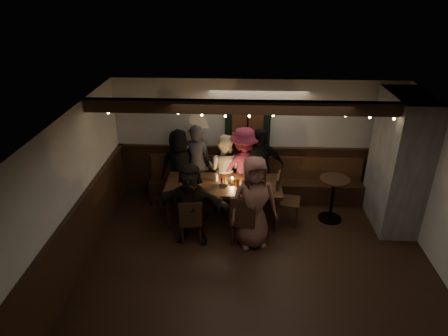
{
  "coord_description": "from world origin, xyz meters",
  "views": [
    {
      "loc": [
        -0.32,
        -5.43,
        4.52
      ],
      "look_at": [
        -0.65,
        1.6,
        1.05
      ],
      "focal_mm": 32.0,
      "sensor_mm": 36.0,
      "label": 1
    }
  ],
  "objects_px": {
    "person_c": "(225,169)",
    "person_e": "(260,167)",
    "chair_end": "(283,196)",
    "person_d": "(244,167)",
    "dining_table": "(223,187)",
    "person_a": "(180,167)",
    "person_f": "(191,204)",
    "chair_near_right": "(244,218)",
    "chair_near_left": "(191,219)",
    "person_b": "(197,163)",
    "person_g": "(254,203)",
    "high_top": "(333,194)"
  },
  "relations": [
    {
      "from": "chair_near_left",
      "to": "person_a",
      "type": "relative_size",
      "value": 0.55
    },
    {
      "from": "dining_table",
      "to": "person_e",
      "type": "xyz_separation_m",
      "value": [
        0.74,
        0.66,
        0.12
      ]
    },
    {
      "from": "chair_end",
      "to": "person_a",
      "type": "xyz_separation_m",
      "value": [
        -2.13,
        0.74,
        0.23
      ]
    },
    {
      "from": "dining_table",
      "to": "person_b",
      "type": "height_order",
      "value": "person_b"
    },
    {
      "from": "dining_table",
      "to": "high_top",
      "type": "height_order",
      "value": "dining_table"
    },
    {
      "from": "person_b",
      "to": "person_c",
      "type": "height_order",
      "value": "person_b"
    },
    {
      "from": "dining_table",
      "to": "high_top",
      "type": "bearing_deg",
      "value": 2.55
    },
    {
      "from": "person_b",
      "to": "person_e",
      "type": "bearing_deg",
      "value": 172.91
    },
    {
      "from": "person_e",
      "to": "person_f",
      "type": "relative_size",
      "value": 1.1
    },
    {
      "from": "chair_near_left",
      "to": "chair_end",
      "type": "xyz_separation_m",
      "value": [
        1.72,
        0.76,
        0.08
      ]
    },
    {
      "from": "chair_end",
      "to": "person_d",
      "type": "xyz_separation_m",
      "value": [
        -0.78,
        0.68,
        0.28
      ]
    },
    {
      "from": "person_c",
      "to": "person_e",
      "type": "bearing_deg",
      "value": -159.34
    },
    {
      "from": "chair_near_right",
      "to": "chair_end",
      "type": "relative_size",
      "value": 0.99
    },
    {
      "from": "chair_near_left",
      "to": "chair_near_right",
      "type": "distance_m",
      "value": 0.96
    },
    {
      "from": "person_d",
      "to": "high_top",
      "type": "bearing_deg",
      "value": 150.19
    },
    {
      "from": "chair_near_left",
      "to": "chair_end",
      "type": "distance_m",
      "value": 1.89
    },
    {
      "from": "person_a",
      "to": "person_c",
      "type": "xyz_separation_m",
      "value": [
        0.95,
        -0.03,
        -0.03
      ]
    },
    {
      "from": "person_b",
      "to": "person_g",
      "type": "xyz_separation_m",
      "value": [
        1.18,
        -1.56,
        0.01
      ]
    },
    {
      "from": "person_b",
      "to": "chair_end",
      "type": "bearing_deg",
      "value": 153.29
    },
    {
      "from": "chair_near_left",
      "to": "chair_end",
      "type": "relative_size",
      "value": 0.87
    },
    {
      "from": "person_b",
      "to": "person_c",
      "type": "xyz_separation_m",
      "value": [
        0.6,
        -0.08,
        -0.08
      ]
    },
    {
      "from": "dining_table",
      "to": "person_b",
      "type": "bearing_deg",
      "value": 128.3
    },
    {
      "from": "person_a",
      "to": "person_f",
      "type": "relative_size",
      "value": 1.04
    },
    {
      "from": "dining_table",
      "to": "chair_near_right",
      "type": "relative_size",
      "value": 2.21
    },
    {
      "from": "person_f",
      "to": "person_g",
      "type": "distance_m",
      "value": 1.12
    },
    {
      "from": "chair_near_left",
      "to": "high_top",
      "type": "distance_m",
      "value": 2.86
    },
    {
      "from": "chair_near_left",
      "to": "chair_near_right",
      "type": "xyz_separation_m",
      "value": [
        0.96,
        -0.04,
        0.07
      ]
    },
    {
      "from": "person_f",
      "to": "chair_near_right",
      "type": "bearing_deg",
      "value": 1.22
    },
    {
      "from": "chair_near_right",
      "to": "person_f",
      "type": "bearing_deg",
      "value": 174.36
    },
    {
      "from": "person_c",
      "to": "person_b",
      "type": "bearing_deg",
      "value": 14.6
    },
    {
      "from": "chair_near_left",
      "to": "person_f",
      "type": "distance_m",
      "value": 0.29
    },
    {
      "from": "person_c",
      "to": "person_g",
      "type": "relative_size",
      "value": 0.9
    },
    {
      "from": "person_c",
      "to": "person_d",
      "type": "relative_size",
      "value": 0.9
    },
    {
      "from": "person_f",
      "to": "high_top",
      "type": "bearing_deg",
      "value": 23.97
    },
    {
      "from": "person_a",
      "to": "person_g",
      "type": "distance_m",
      "value": 2.15
    },
    {
      "from": "person_a",
      "to": "person_g",
      "type": "relative_size",
      "value": 0.93
    },
    {
      "from": "chair_end",
      "to": "high_top",
      "type": "bearing_deg",
      "value": 7.23
    },
    {
      "from": "chair_near_right",
      "to": "person_e",
      "type": "relative_size",
      "value": 0.59
    },
    {
      "from": "chair_end",
      "to": "person_a",
      "type": "relative_size",
      "value": 0.63
    },
    {
      "from": "chair_end",
      "to": "person_a",
      "type": "height_order",
      "value": "person_a"
    },
    {
      "from": "chair_near_right",
      "to": "person_b",
      "type": "distance_m",
      "value": 1.91
    },
    {
      "from": "chair_near_right",
      "to": "person_g",
      "type": "bearing_deg",
      "value": 12.11
    },
    {
      "from": "person_c",
      "to": "person_g",
      "type": "xyz_separation_m",
      "value": [
        0.58,
        -1.48,
        0.09
      ]
    },
    {
      "from": "chair_end",
      "to": "person_e",
      "type": "xyz_separation_m",
      "value": [
        -0.43,
        0.69,
        0.28
      ]
    },
    {
      "from": "chair_near_left",
      "to": "person_b",
      "type": "height_order",
      "value": "person_b"
    },
    {
      "from": "dining_table",
      "to": "chair_end",
      "type": "relative_size",
      "value": 2.19
    },
    {
      "from": "chair_end",
      "to": "person_d",
      "type": "bearing_deg",
      "value": 138.69
    },
    {
      "from": "dining_table",
      "to": "chair_end",
      "type": "distance_m",
      "value": 1.18
    },
    {
      "from": "chair_near_right",
      "to": "person_b",
      "type": "bearing_deg",
      "value": 122.28
    },
    {
      "from": "dining_table",
      "to": "person_f",
      "type": "xyz_separation_m",
      "value": [
        -0.54,
        -0.74,
        0.05
      ]
    }
  ]
}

